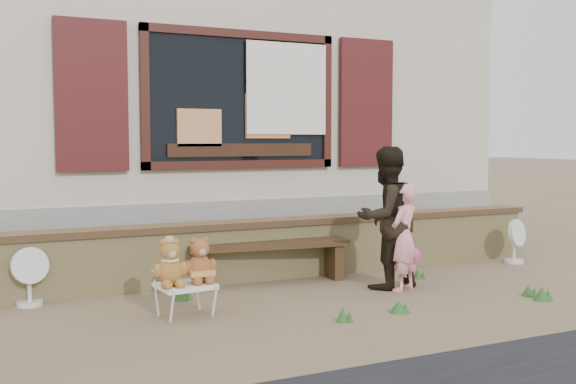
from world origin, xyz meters
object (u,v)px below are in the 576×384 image
adult (386,218)px  teddy_bear_right (200,259)px  bench (268,253)px  folding_chair (185,287)px  teddy_bear_left (170,262)px  child (404,237)px

adult → teddy_bear_right: bearing=-4.1°
bench → teddy_bear_right: (-1.08, -0.95, 0.16)m
folding_chair → teddy_bear_left: (-0.14, -0.02, 0.24)m
folding_chair → teddy_bear_left: teddy_bear_left is taller
adult → child: bearing=104.8°
teddy_bear_right → adult: bearing=-1.1°
bench → teddy_bear_right: bearing=-132.1°
bench → adult: bearing=-29.9°
teddy_bear_left → teddy_bear_right: (0.28, 0.03, -0.00)m
bench → folding_chair: (-1.22, -0.96, -0.07)m
teddy_bear_right → adult: 2.12m
bench → folding_chair: bearing=-135.0°
folding_chair → teddy_bear_left: size_ratio=1.21×
teddy_bear_left → teddy_bear_right: 0.28m
child → adult: (-0.09, 0.20, 0.19)m
bench → folding_chair: size_ratio=3.54×
folding_chair → teddy_bear_right: teddy_bear_right is taller
teddy_bear_right → child: (2.19, -0.01, 0.06)m
teddy_bear_left → teddy_bear_right: bearing=-0.0°
bench → adult: (1.01, -0.76, 0.41)m
bench → adult: 1.33m
teddy_bear_left → folding_chair: bearing=0.0°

